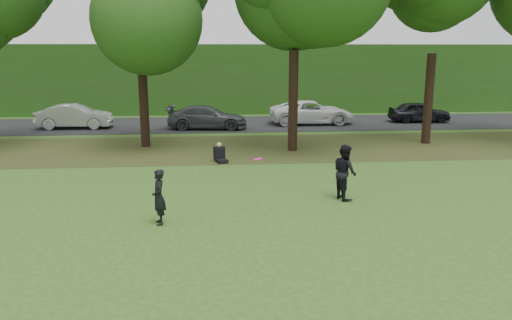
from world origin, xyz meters
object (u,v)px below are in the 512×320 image
at_px(frisbee, 258,159).
at_px(player_left, 159,197).
at_px(player_right, 345,172).
at_px(seated_person, 220,155).

bearing_deg(frisbee, player_left, -159.84).
distance_m(player_left, player_right, 5.91).
distance_m(player_left, seated_person, 7.74).
bearing_deg(player_right, player_left, 94.90).
distance_m(player_right, frisbee, 3.03).
height_order(player_right, seated_person, player_right).
distance_m(player_right, seated_person, 6.85).
height_order(player_left, seated_person, player_left).
bearing_deg(player_left, frisbee, 96.46).
xyz_separation_m(player_right, frisbee, (-2.83, -0.85, 0.65)).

